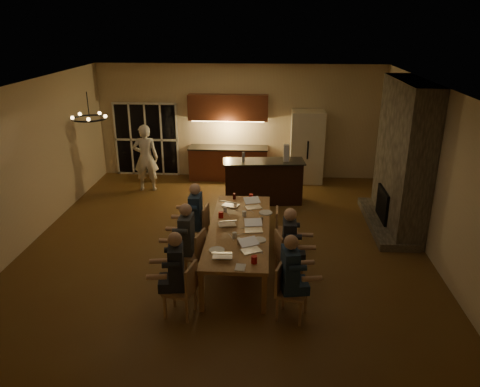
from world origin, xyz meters
The scene contains 45 objects.
floor centered at (0.00, 0.00, 0.00)m, with size 9.00×9.00×0.00m, color brown.
back_wall centered at (0.00, 4.52, 1.60)m, with size 8.00×0.04×3.20m, color beige.
left_wall centered at (-4.02, 0.00, 1.60)m, with size 0.04×9.00×3.20m, color beige.
right_wall centered at (4.02, 0.00, 1.60)m, with size 0.04×9.00×3.20m, color beige.
ceiling centered at (0.00, 0.00, 3.22)m, with size 8.00×9.00×0.04m, color white.
french_doors centered at (-2.70, 4.47, 1.05)m, with size 1.86×0.08×2.10m, color black.
fireplace centered at (3.70, 1.20, 1.60)m, with size 0.58×2.50×3.20m, color #686051.
kitchenette centered at (-0.30, 4.20, 1.20)m, with size 2.24×0.68×2.40m, color #5E2D1B, non-canonical shape.
refrigerator centered at (1.90, 4.15, 1.00)m, with size 0.90×0.68×2.00m, color beige.
dining_table centered at (0.34, -0.75, 0.38)m, with size 1.10×3.23×0.75m, color #A87A43.
bar_island centered at (0.73, 2.45, 0.54)m, with size 1.99×0.68×1.08m, color black.
chair_left_near centered at (-0.47, -2.41, 0.45)m, with size 0.44×0.44×0.89m, color #AD7A56, non-canonical shape.
chair_left_mid centered at (-0.49, -1.26, 0.45)m, with size 0.44×0.44×0.89m, color #AD7A56, non-canonical shape.
chair_left_far centered at (-0.56, -0.09, 0.45)m, with size 0.44×0.44×0.89m, color #AD7A56, non-canonical shape.
chair_right_near centered at (1.26, -2.37, 0.45)m, with size 0.44×0.44×0.89m, color #AD7A56, non-canonical shape.
chair_right_mid centered at (1.25, -1.21, 0.45)m, with size 0.44×0.44×0.89m, color #AD7A56, non-canonical shape.
chair_right_far centered at (1.24, -0.18, 0.45)m, with size 0.44×0.44×0.89m, color #AD7A56, non-canonical shape.
person_left_near centered at (-0.52, -2.34, 0.69)m, with size 0.60×0.60×1.38m, color #24272E, non-canonical shape.
person_right_near centered at (1.21, -2.33, 0.69)m, with size 0.60×0.60×1.38m, color #1F324E, non-canonical shape.
person_left_mid centered at (-0.56, -1.20, 0.69)m, with size 0.60×0.60×1.38m, color #3A4145, non-canonical shape.
person_right_mid centered at (1.24, -1.29, 0.69)m, with size 0.60×0.60×1.38m, color #24272E, non-canonical shape.
person_left_far centered at (-0.56, -0.16, 0.69)m, with size 0.60×0.60×1.38m, color #1F324E, non-canonical shape.
standing_person centered at (-2.39, 3.15, 0.89)m, with size 0.65×0.43×1.79m, color silver.
chandelier centered at (-2.23, -0.79, 2.75)m, with size 0.59×0.59×0.03m, color black.
laptop_a centered at (0.14, -1.88, 0.86)m, with size 0.32×0.28×0.23m, color silver, non-canonical shape.
laptop_b centered at (0.60, -1.66, 0.86)m, with size 0.32×0.28×0.23m, color silver, non-canonical shape.
laptop_c centered at (0.10, -0.63, 0.86)m, with size 0.32×0.28×0.23m, color silver, non-canonical shape.
laptop_d centered at (0.61, -0.87, 0.86)m, with size 0.32×0.28×0.23m, color silver, non-canonical shape.
laptop_e centered at (0.09, 0.31, 0.86)m, with size 0.32×0.28×0.23m, color silver, non-canonical shape.
laptop_f centered at (0.56, 0.23, 0.86)m, with size 0.32×0.28×0.23m, color silver, non-canonical shape.
mug_front centered at (0.28, -1.17, 0.80)m, with size 0.08×0.08×0.10m, color silver.
mug_mid centered at (0.40, -0.21, 0.80)m, with size 0.08×0.08×0.10m, color silver.
mug_back centered at (0.01, -0.02, 0.80)m, with size 0.07×0.07×0.10m, color silver.
redcup_near centered at (0.66, -2.05, 0.81)m, with size 0.10×0.10×0.12m, color #B6100C.
redcup_mid centered at (-0.04, -0.32, 0.81)m, with size 0.09×0.09×0.12m, color #B6100C.
redcup_far centered at (0.50, 0.69, 0.81)m, with size 0.09×0.09×0.12m, color #B6100C.
can_silver centered at (0.38, -1.43, 0.81)m, with size 0.07×0.07×0.12m, color #B2B2B7.
can_cola centered at (0.14, 0.68, 0.81)m, with size 0.07×0.07×0.12m, color #3F0F0C.
can_right centered at (0.74, -0.52, 0.81)m, with size 0.06×0.06×0.12m, color #B2B2B7.
plate_near centered at (0.72, -1.25, 0.76)m, with size 0.24×0.24×0.02m, color silver.
plate_left centered at (0.03, -1.68, 0.76)m, with size 0.26×0.26×0.02m, color silver.
plate_far centered at (0.82, -0.03, 0.76)m, with size 0.27×0.27×0.02m, color silver.
notepad centered at (0.45, -2.21, 0.76)m, with size 0.16×0.22×0.01m, color white.
bar_bottle centered at (0.24, 2.35, 1.20)m, with size 0.07×0.07×0.24m, color #99999E.
bar_blender centered at (1.27, 2.47, 1.29)m, with size 0.13×0.13×0.41m, color silver.
Camera 1 is at (0.86, -8.54, 4.37)m, focal length 35.00 mm.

